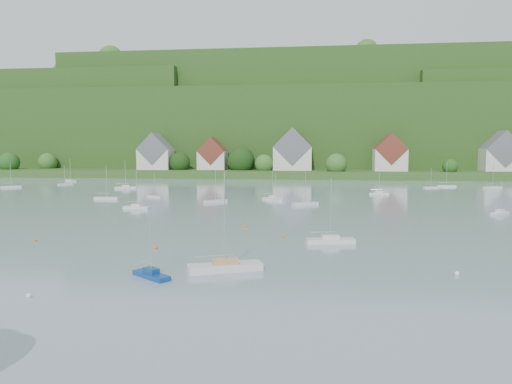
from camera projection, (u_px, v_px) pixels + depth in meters
far_shore_strip at (283, 172)px, 218.98m from camera, size 600.00×60.00×3.00m
forested_ridge at (291, 130)px, 284.73m from camera, size 620.00×181.22×69.89m
village_building_0 at (156, 155)px, 212.00m from camera, size 14.00×10.40×16.00m
village_building_1 at (213, 156)px, 211.04m from camera, size 12.00×9.36×14.00m
village_building_2 at (293, 153)px, 205.71m from camera, size 16.00×11.44×18.00m
village_building_3 at (390, 155)px, 199.01m from camera, size 13.00×10.40×15.50m
village_building_4 at (501, 155)px, 197.55m from camera, size 15.00×10.40×16.50m
near_sailboat_1 at (151, 274)px, 47.45m from camera, size 4.58×3.93×6.41m
near_sailboat_2 at (225, 266)px, 50.04m from camera, size 7.91×4.89×10.36m
near_sailboat_3 at (330, 240)px, 64.39m from camera, size 6.69×3.00×8.72m
mooring_buoy_0 at (156, 249)px, 60.82m from camera, size 0.48×0.48×0.48m
mooring_buoy_1 at (29, 297)px, 41.29m from camera, size 0.47×0.47×0.47m
mooring_buoy_2 at (282, 238)px, 68.54m from camera, size 0.43×0.43×0.43m
mooring_buoy_3 at (245, 227)px, 77.55m from camera, size 0.47×0.47×0.47m
mooring_buoy_4 at (457, 275)px, 48.48m from camera, size 0.50×0.50×0.50m
mooring_buoy_5 at (35, 241)px, 65.76m from camera, size 0.40×0.40×0.40m
far_sailboat_cluster at (300, 192)px, 133.63m from camera, size 193.31×78.64×8.71m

